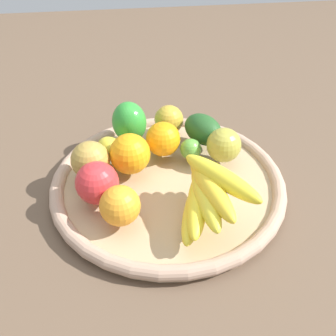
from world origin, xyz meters
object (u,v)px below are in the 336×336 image
(banana_bunch, at_px, (206,196))
(lime_0, at_px, (191,149))
(bell_pepper, at_px, (129,122))
(avocado, at_px, (203,129))
(apple_1, at_px, (97,183))
(apple_2, at_px, (169,120))
(orange_0, at_px, (120,206))
(orange_2, at_px, (130,154))
(apple_0, at_px, (90,160))
(apple_3, at_px, (224,145))
(lemon_0, at_px, (110,148))
(orange_1, at_px, (163,139))

(banana_bunch, relative_size, lime_0, 3.80)
(banana_bunch, bearing_deg, bell_pepper, -155.58)
(avocado, distance_m, apple_1, 0.27)
(bell_pepper, relative_size, apple_2, 1.39)
(banana_bunch, bearing_deg, orange_0, -93.53)
(orange_2, relative_size, apple_1, 1.03)
(apple_2, distance_m, apple_1, 0.25)
(banana_bunch, height_order, apple_1, banana_bunch)
(apple_0, xyz_separation_m, avocado, (-0.08, 0.23, -0.01))
(apple_3, height_order, apple_2, apple_3)
(apple_2, xyz_separation_m, lemon_0, (0.08, -0.13, -0.01))
(orange_2, bearing_deg, bell_pepper, 177.38)
(banana_bunch, distance_m, lemon_0, 0.25)
(bell_pepper, bearing_deg, apple_3, 36.73)
(orange_0, distance_m, apple_3, 0.25)
(apple_1, bearing_deg, avocado, 124.54)
(banana_bunch, bearing_deg, apple_2, -174.66)
(banana_bunch, xyz_separation_m, apple_3, (-0.15, 0.07, -0.01))
(bell_pepper, bearing_deg, lime_0, 29.68)
(banana_bunch, bearing_deg, orange_2, -140.48)
(lime_0, distance_m, lemon_0, 0.16)
(avocado, bearing_deg, bell_pepper, -100.60)
(orange_2, xyz_separation_m, banana_bunch, (0.14, 0.12, 0.01))
(orange_1, height_order, apple_1, apple_1)
(lime_0, height_order, apple_1, apple_1)
(orange_0, xyz_separation_m, apple_1, (-0.06, -0.04, 0.00))
(banana_bunch, distance_m, apple_2, 0.27)
(apple_0, distance_m, apple_2, 0.21)
(orange_2, height_order, apple_1, orange_2)
(bell_pepper, relative_size, lemon_0, 1.47)
(banana_bunch, xyz_separation_m, apple_1, (-0.07, -0.18, -0.01))
(orange_1, xyz_separation_m, banana_bunch, (0.19, 0.05, 0.01))
(orange_1, bearing_deg, apple_3, 72.87)
(apple_3, bearing_deg, apple_0, -86.16)
(orange_2, relative_size, apple_2, 1.23)
(lemon_0, bearing_deg, avocado, 98.48)
(orange_0, relative_size, lime_0, 1.60)
(apple_2, relative_size, lime_0, 1.50)
(apple_0, xyz_separation_m, apple_2, (-0.13, 0.17, -0.00))
(avocado, bearing_deg, apple_1, -55.46)
(apple_1, bearing_deg, lime_0, 118.29)
(apple_3, bearing_deg, orange_0, -55.78)
(orange_1, bearing_deg, banana_bunch, 14.29)
(orange_0, bearing_deg, avocado, 138.88)
(orange_1, height_order, avocado, orange_1)
(banana_bunch, height_order, lemon_0, banana_bunch)
(apple_3, relative_size, lemon_0, 1.15)
(orange_2, bearing_deg, apple_1, -39.24)
(orange_0, xyz_separation_m, apple_3, (-0.14, 0.21, 0.00))
(orange_2, relative_size, apple_0, 1.07)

